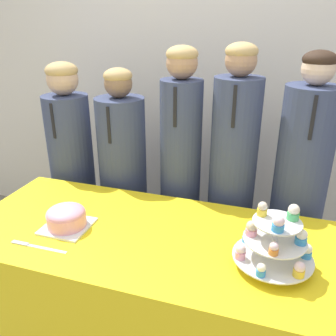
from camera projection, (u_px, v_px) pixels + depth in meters
wall_back at (207, 69)px, 2.58m from camera, size 9.00×0.06×2.70m
table at (147, 295)px, 1.84m from camera, size 1.77×0.79×0.75m
round_cake at (66, 217)px, 1.72m from camera, size 0.22×0.22×0.11m
cake_knife at (30, 245)px, 1.60m from camera, size 0.28×0.02×0.01m
cupcake_stand at (275, 241)px, 1.43m from camera, size 0.33×0.33×0.28m
student_0 at (73, 174)px, 2.47m from camera, size 0.30×0.30×1.45m
student_1 at (124, 185)px, 2.37m from camera, size 0.31×0.31×1.43m
student_2 at (181, 180)px, 2.22m from camera, size 0.25×0.25×1.56m
student_3 at (231, 187)px, 2.13m from camera, size 0.27×0.28×1.59m
student_4 at (297, 200)px, 2.03m from camera, size 0.29×0.30×1.56m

